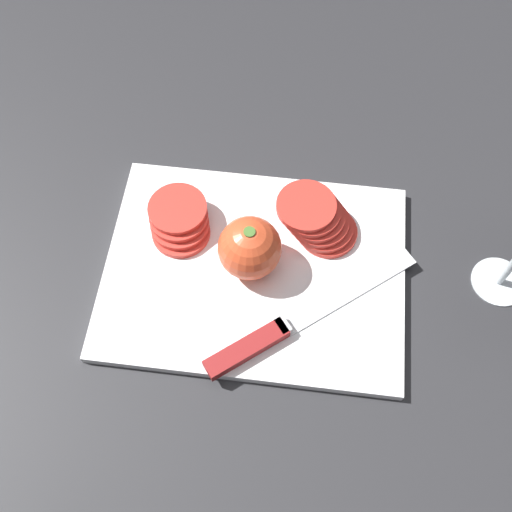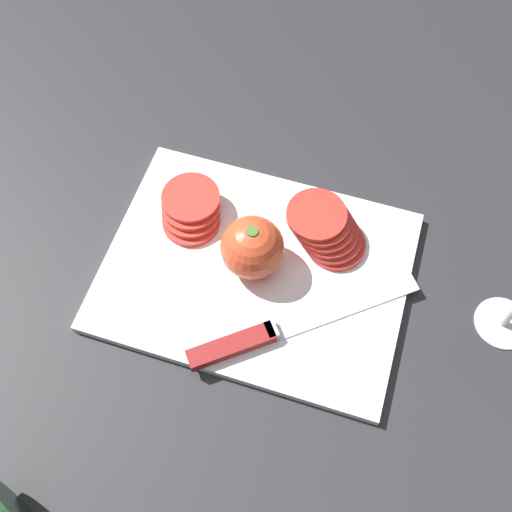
{
  "view_description": "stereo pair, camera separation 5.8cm",
  "coord_description": "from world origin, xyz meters",
  "px_view_note": "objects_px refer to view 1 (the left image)",
  "views": [
    {
      "loc": [
        0.0,
        0.32,
        0.65
      ],
      "look_at": [
        0.04,
        -0.0,
        0.04
      ],
      "focal_mm": 42.0,
      "sensor_mm": 36.0,
      "label": 1
    },
    {
      "loc": [
        -0.06,
        0.3,
        0.65
      ],
      "look_at": [
        0.04,
        -0.0,
        0.04
      ],
      "focal_mm": 42.0,
      "sensor_mm": 36.0,
      "label": 2
    }
  ],
  "objects_px": {
    "whole_tomato": "(251,248)",
    "tomato_slice_stack_near": "(181,220)",
    "knife": "(273,335)",
    "tomato_slice_stack_far": "(319,219)"
  },
  "relations": [
    {
      "from": "knife",
      "to": "tomato_slice_stack_near",
      "type": "xyz_separation_m",
      "value": [
        0.13,
        -0.13,
        0.01
      ]
    },
    {
      "from": "knife",
      "to": "tomato_slice_stack_near",
      "type": "distance_m",
      "value": 0.18
    },
    {
      "from": "knife",
      "to": "tomato_slice_stack_far",
      "type": "bearing_deg",
      "value": 36.67
    },
    {
      "from": "knife",
      "to": "tomato_slice_stack_near",
      "type": "bearing_deg",
      "value": 96.13
    },
    {
      "from": "tomato_slice_stack_near",
      "to": "whole_tomato",
      "type": "bearing_deg",
      "value": 156.57
    },
    {
      "from": "whole_tomato",
      "to": "tomato_slice_stack_near",
      "type": "xyz_separation_m",
      "value": [
        0.09,
        -0.04,
        -0.02
      ]
    },
    {
      "from": "whole_tomato",
      "to": "knife",
      "type": "bearing_deg",
      "value": 111.42
    },
    {
      "from": "tomato_slice_stack_near",
      "to": "tomato_slice_stack_far",
      "type": "bearing_deg",
      "value": -174.05
    },
    {
      "from": "tomato_slice_stack_near",
      "to": "tomato_slice_stack_far",
      "type": "relative_size",
      "value": 0.88
    },
    {
      "from": "whole_tomato",
      "to": "tomato_slice_stack_far",
      "type": "bearing_deg",
      "value": -142.6
    }
  ]
}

